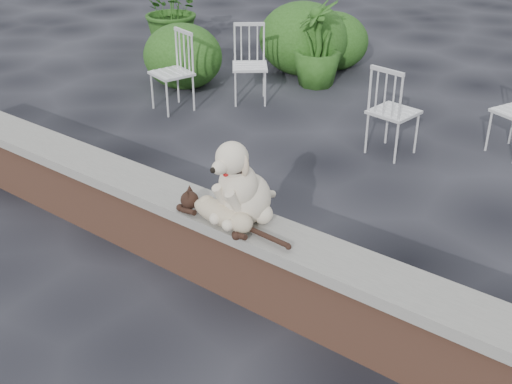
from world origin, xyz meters
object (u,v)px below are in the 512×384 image
Objects in this scene: chair_c at (394,110)px; potted_plant_b at (318,44)px; dog at (246,178)px; chair_b at (171,72)px; cat at (223,212)px; potted_plant_a at (174,8)px; chair_a at (250,65)px.

chair_c is 2.27m from potted_plant_b.
chair_b is (-2.95, 2.30, -0.42)m from dog.
chair_b is 2.71m from chair_c.
dog reaches higher than cat.
potted_plant_a reaches higher than potted_plant_b.
potted_plant_a is 1.18× the size of potted_plant_b.
potted_plant_b is (-2.08, 4.13, -0.33)m from dog.
dog is 0.27m from cat.
cat is at bearing -25.05° from chair_b.
cat is at bearing -43.17° from potted_plant_a.
cat is (-0.08, -0.15, -0.22)m from dog.
chair_b is 0.71× the size of potted_plant_a.
chair_a and chair_c have the same top height.
dog is 4.64m from potted_plant_b.
cat is 3.99m from chair_a.
chair_c is (-0.28, 2.75, -0.42)m from dog.
potted_plant_b is at bearing 80.01° from chair_b.
potted_plant_a is 2.68m from potted_plant_b.
potted_plant_b is (-1.80, 1.38, 0.09)m from chair_c.
potted_plant_b is at bearing 33.85° from chair_a.
cat is 1.16× the size of chair_c.
cat is at bearing 101.47° from chair_c.
potted_plant_a reaches higher than dog.
cat is 1.16× the size of chair_b.
potted_plant_a reaches higher than cat.
potted_plant_a is (-2.37, 1.15, 0.19)m from chair_a.
chair_b is 1.00× the size of chair_c.
potted_plant_b is at bearing 120.47° from cat.
dog is 0.66× the size of chair_b.
chair_c is at bearing -18.36° from potted_plant_a.
dog is 0.66× the size of chair_a.
potted_plant_b reaches higher than chair_a.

